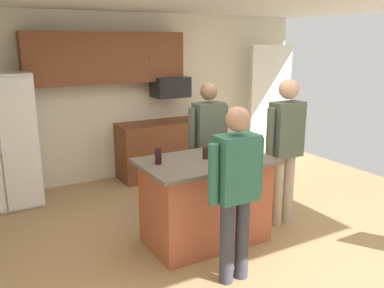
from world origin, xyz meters
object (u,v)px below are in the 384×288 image
Objects in this scene: microwave_over_range at (170,87)px; tumbler_amber at (205,153)px; person_guest_left at (208,139)px; glass_stout_tall at (231,146)px; mug_ceramic_white at (236,145)px; kitchen_island at (205,200)px; glass_dark_ale at (158,156)px; person_guest_right at (236,185)px; person_host_foreground at (286,142)px.

microwave_over_range is 4.35× the size of tumbler_amber.
tumbler_amber is (-0.46, -0.68, 0.04)m from person_guest_left.
person_guest_left is 0.63m from glass_stout_tall.
kitchen_island is at bearing -160.37° from mug_ceramic_white.
tumbler_amber is 0.52m from glass_dark_ale.
glass_dark_ale is at bearing 32.77° from person_guest_right.
person_guest_right is at bearing -102.21° from tumbler_amber.
microwave_over_range is 3.29m from person_guest_right.
person_guest_right is 0.84m from tumbler_amber.
person_guest_right is at bearing -106.29° from microwave_over_range.
person_guest_right is at bearing -122.10° from glass_stout_tall.
microwave_over_range is 4.42× the size of mug_ceramic_white.
kitchen_island is 0.86× the size of person_guest_right.
person_host_foreground is 1.04m from tumbler_amber.
person_host_foreground is at bearing -47.84° from person_guest_right.
glass_dark_ale is 0.96× the size of glass_stout_tall.
mug_ceramic_white is (0.69, 0.97, 0.05)m from person_guest_right.
person_guest_left reaches higher than glass_stout_tall.
tumbler_amber is (-1.03, 0.11, -0.01)m from person_host_foreground.
person_guest_left reaches higher than tumbler_amber.
glass_stout_tall is (0.89, -0.02, 0.00)m from glass_dark_ale.
person_guest_right is 10.08× the size of glass_dark_ale.
person_guest_right is at bearing 34.44° from person_host_foreground.
microwave_over_range is 2.20m from mug_ceramic_white.
kitchen_island is 8.64× the size of glass_dark_ale.
person_guest_left is at bearing 55.92° from tumbler_amber.
microwave_over_range is 0.34× the size of person_guest_right.
tumbler_amber is (-0.73, -2.30, -0.44)m from microwave_over_range.
mug_ceramic_white is (0.14, 0.10, -0.04)m from glass_stout_tall.
microwave_over_range is 2.46m from tumbler_amber.
glass_stout_tall reaches higher than kitchen_island.
person_guest_right is (-1.21, -0.71, -0.08)m from person_host_foreground.
person_guest_left is at bearing 96.19° from mug_ceramic_white.
glass_dark_ale is (-1.25, -2.22, -0.42)m from microwave_over_range.
person_guest_right reaches higher than mug_ceramic_white.
person_guest_left is at bearing 56.41° from kitchen_island.
microwave_over_range is at bearing 60.60° from glass_dark_ale.
tumbler_amber reaches higher than kitchen_island.
person_host_foreground is at bearing -82.89° from microwave_over_range.
person_host_foreground is at bearing -26.87° from mug_ceramic_white.
microwave_over_range is 3.32× the size of glass_stout_tall.
person_guest_right is (-0.91, -3.12, -0.51)m from microwave_over_range.
person_host_foreground reaches higher than glass_stout_tall.
microwave_over_range is 0.40× the size of kitchen_island.
kitchen_island is 8.32× the size of glass_stout_tall.
person_guest_left is 13.26× the size of mug_ceramic_white.
mug_ceramic_white is at bearing 4.42° from glass_dark_ale.
glass_dark_ale is at bearing -24.81° from person_guest_left.
glass_stout_tall is (0.55, 0.87, 0.09)m from person_guest_right.
glass_dark_ale is (-0.52, 0.08, 0.02)m from tumbler_amber.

